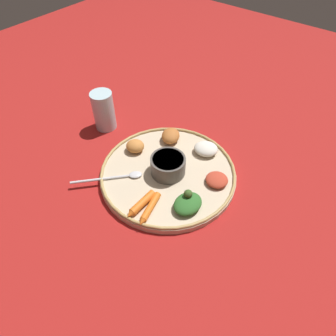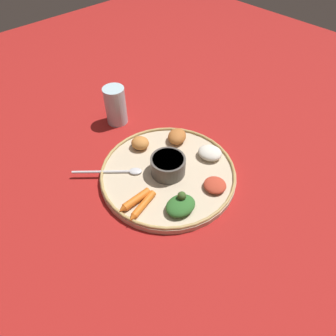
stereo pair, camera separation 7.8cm
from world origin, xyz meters
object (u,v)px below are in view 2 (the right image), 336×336
spoon (118,171)px  drinking_glass (116,108)px  carrot_outer (142,206)px  greens_pile (181,205)px  carrot_near_spoon (135,201)px  center_bowl (168,165)px

spoon → drinking_glass: drinking_glass is taller
drinking_glass → carrot_outer: bearing=-117.3°
carrot_outer → drinking_glass: 0.37m
drinking_glass → greens_pile: bearing=-104.8°
carrot_near_spoon → drinking_glass: 0.35m
center_bowl → carrot_outer: 0.13m
greens_pile → drinking_glass: drinking_glass is taller
spoon → carrot_outer: 0.13m
center_bowl → greens_pile: center_bowl is taller
center_bowl → greens_pile: (-0.06, -0.11, -0.01)m
center_bowl → greens_pile: 0.12m
spoon → drinking_glass: bearing=53.9°
spoon → carrot_near_spoon: size_ratio=1.63×
spoon → greens_pile: size_ratio=1.82×
spoon → carrot_outer: bearing=-101.3°
center_bowl → carrot_near_spoon: size_ratio=1.01×
greens_pile → carrot_outer: greens_pile is taller
spoon → carrot_outer: size_ratio=1.52×
center_bowl → drinking_glass: size_ratio=0.76×
spoon → carrot_outer: carrot_outer is taller
center_bowl → greens_pile: size_ratio=1.13×
greens_pile → drinking_glass: 0.40m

